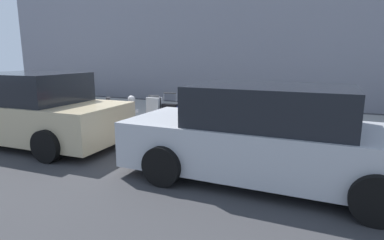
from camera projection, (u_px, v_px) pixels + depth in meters
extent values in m
plane|color=#333335|center=(138.00, 136.00, 8.00)|extent=(40.00, 40.00, 0.00)
cube|color=gray|center=(181.00, 117.00, 10.22)|extent=(18.00, 5.00, 0.14)
cube|color=#0F606B|center=(258.00, 125.00, 7.41)|extent=(0.47, 0.21, 0.51)
cube|color=black|center=(258.00, 125.00, 7.41)|extent=(0.47, 0.05, 0.52)
cylinder|color=gray|center=(267.00, 111.00, 7.26)|extent=(0.02, 0.02, 0.21)
cylinder|color=gray|center=(250.00, 110.00, 7.41)|extent=(0.02, 0.02, 0.21)
cylinder|color=black|center=(258.00, 106.00, 7.31)|extent=(0.40, 0.04, 0.02)
cylinder|color=black|center=(266.00, 136.00, 7.38)|extent=(0.04, 0.02, 0.04)
cylinder|color=black|center=(249.00, 134.00, 7.53)|extent=(0.04, 0.02, 0.04)
cube|color=red|center=(238.00, 118.00, 7.66)|extent=(0.45, 0.24, 0.75)
cube|color=black|center=(238.00, 118.00, 7.66)|extent=(0.45, 0.06, 0.76)
cylinder|color=gray|center=(246.00, 99.00, 7.48)|extent=(0.02, 0.02, 0.22)
cylinder|color=gray|center=(231.00, 98.00, 7.65)|extent=(0.02, 0.02, 0.22)
cylinder|color=black|center=(239.00, 94.00, 7.55)|extent=(0.38, 0.05, 0.02)
cylinder|color=black|center=(245.00, 133.00, 7.64)|extent=(0.05, 0.02, 0.04)
cylinder|color=black|center=(230.00, 131.00, 7.82)|extent=(0.05, 0.02, 0.04)
cube|color=#59601E|center=(218.00, 122.00, 7.76)|extent=(0.39, 0.26, 0.51)
cube|color=black|center=(218.00, 122.00, 7.76)|extent=(0.39, 0.06, 0.52)
cylinder|color=gray|center=(224.00, 107.00, 7.63)|extent=(0.02, 0.02, 0.25)
cylinder|color=gray|center=(212.00, 107.00, 7.74)|extent=(0.02, 0.02, 0.25)
cylinder|color=black|center=(218.00, 102.00, 7.66)|extent=(0.32, 0.04, 0.02)
cylinder|color=black|center=(224.00, 132.00, 7.75)|extent=(0.05, 0.02, 0.04)
cylinder|color=black|center=(212.00, 131.00, 7.87)|extent=(0.05, 0.02, 0.04)
cube|color=maroon|center=(202.00, 118.00, 8.05)|extent=(0.45, 0.21, 0.62)
cube|color=black|center=(202.00, 118.00, 8.05)|extent=(0.46, 0.05, 0.63)
cylinder|color=gray|center=(209.00, 106.00, 7.91)|extent=(0.02, 0.02, 0.04)
cylinder|color=gray|center=(195.00, 105.00, 8.07)|extent=(0.02, 0.02, 0.04)
cylinder|color=black|center=(202.00, 104.00, 7.98)|extent=(0.39, 0.03, 0.02)
cylinder|color=black|center=(209.00, 129.00, 8.03)|extent=(0.04, 0.02, 0.04)
cylinder|color=black|center=(195.00, 128.00, 8.20)|extent=(0.04, 0.02, 0.04)
cube|color=navy|center=(185.00, 118.00, 8.15)|extent=(0.35, 0.26, 0.58)
cube|color=black|center=(185.00, 118.00, 8.15)|extent=(0.35, 0.05, 0.59)
cylinder|color=gray|center=(190.00, 101.00, 8.01)|extent=(0.02, 0.02, 0.30)
cylinder|color=gray|center=(180.00, 101.00, 8.12)|extent=(0.02, 0.02, 0.30)
cylinder|color=black|center=(185.00, 95.00, 8.04)|extent=(0.28, 0.03, 0.02)
cylinder|color=black|center=(190.00, 128.00, 8.15)|extent=(0.04, 0.02, 0.04)
cylinder|color=black|center=(180.00, 127.00, 8.26)|extent=(0.04, 0.02, 0.04)
cube|color=black|center=(170.00, 116.00, 8.35)|extent=(0.43, 0.21, 0.62)
cube|color=black|center=(170.00, 116.00, 8.35)|extent=(0.43, 0.06, 0.63)
cylinder|color=gray|center=(176.00, 99.00, 8.20)|extent=(0.02, 0.02, 0.29)
cylinder|color=gray|center=(164.00, 98.00, 8.32)|extent=(0.02, 0.02, 0.29)
cylinder|color=black|center=(170.00, 93.00, 8.23)|extent=(0.36, 0.05, 0.02)
cylinder|color=black|center=(177.00, 127.00, 8.35)|extent=(0.05, 0.02, 0.04)
cylinder|color=black|center=(164.00, 125.00, 8.47)|extent=(0.05, 0.02, 0.04)
cube|color=#9EA0A8|center=(154.00, 112.00, 8.50)|extent=(0.41, 0.24, 0.77)
cube|color=black|center=(154.00, 112.00, 8.50)|extent=(0.41, 0.06, 0.79)
cylinder|color=gray|center=(159.00, 97.00, 8.34)|extent=(0.02, 0.02, 0.04)
cylinder|color=gray|center=(149.00, 96.00, 8.50)|extent=(0.02, 0.02, 0.04)
cylinder|color=black|center=(154.00, 96.00, 8.42)|extent=(0.34, 0.04, 0.02)
cylinder|color=black|center=(160.00, 125.00, 8.49)|extent=(0.05, 0.02, 0.04)
cylinder|color=black|center=(150.00, 124.00, 8.65)|extent=(0.05, 0.02, 0.04)
cylinder|color=#99999E|center=(132.00, 112.00, 8.84)|extent=(0.20, 0.20, 0.63)
sphere|color=#99999E|center=(131.00, 99.00, 8.77)|extent=(0.21, 0.21, 0.21)
cylinder|color=#99999E|center=(127.00, 111.00, 8.90)|extent=(0.09, 0.10, 0.09)
cylinder|color=#99999E|center=(136.00, 111.00, 8.78)|extent=(0.09, 0.10, 0.09)
cylinder|color=#333338|center=(109.00, 110.00, 8.98)|extent=(0.13, 0.13, 0.72)
cube|color=#B2B5BA|center=(269.00, 147.00, 5.07)|extent=(4.72, 1.83, 0.76)
cube|color=black|center=(271.00, 105.00, 4.93)|extent=(2.46, 1.67, 0.62)
cylinder|color=black|center=(162.00, 166.00, 4.88)|extent=(0.64, 0.22, 0.64)
cylinder|color=black|center=(205.00, 139.00, 6.51)|extent=(0.64, 0.22, 0.64)
cylinder|color=black|center=(377.00, 200.00, 3.72)|extent=(0.64, 0.22, 0.64)
cylinder|color=black|center=(364.00, 156.00, 5.34)|extent=(0.64, 0.22, 0.64)
cube|color=tan|center=(33.00, 119.00, 7.25)|extent=(4.46, 2.02, 0.80)
cube|color=black|center=(30.00, 87.00, 7.10)|extent=(2.35, 1.78, 0.66)
cylinder|color=black|center=(25.00, 118.00, 8.63)|extent=(0.65, 0.25, 0.64)
cylinder|color=black|center=(47.00, 146.00, 5.97)|extent=(0.65, 0.25, 0.64)
cylinder|color=black|center=(107.00, 126.00, 7.65)|extent=(0.65, 0.25, 0.64)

